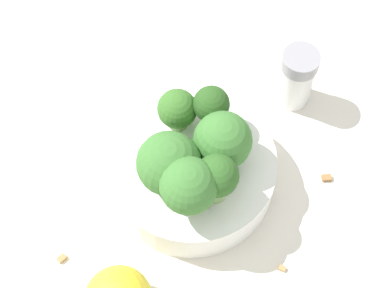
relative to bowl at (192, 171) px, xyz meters
name	(u,v)px	position (x,y,z in m)	size (l,w,h in m)	color
ground_plane	(192,181)	(0.00, 0.00, -0.02)	(3.00, 3.00, 0.00)	silver
bowl	(192,171)	(0.00, 0.00, 0.00)	(0.15, 0.15, 0.04)	white
broccoli_floret_0	(223,141)	(-0.02, 0.01, 0.05)	(0.05, 0.05, 0.06)	#84AD66
broccoli_floret_1	(167,162)	(0.03, 0.00, 0.05)	(0.05, 0.05, 0.06)	#84AD66
broccoli_floret_2	(211,106)	(-0.04, -0.02, 0.05)	(0.03, 0.03, 0.05)	#8EB770
broccoli_floret_3	(217,178)	(0.01, 0.04, 0.05)	(0.04, 0.04, 0.05)	#84AD66
broccoli_floret_4	(177,110)	(-0.02, -0.04, 0.04)	(0.04, 0.04, 0.04)	#7A9E5B
broccoli_floret_5	(189,187)	(0.03, 0.03, 0.06)	(0.05, 0.05, 0.06)	#7A9E5B
pepper_shaker	(296,77)	(-0.14, 0.00, 0.01)	(0.04, 0.04, 0.07)	silver
almond_crumb_0	(132,118)	(0.00, -0.09, -0.02)	(0.01, 0.01, 0.01)	#AD7F4C
almond_crumb_1	(61,258)	(0.13, -0.02, -0.02)	(0.01, 0.01, 0.01)	#AD7F4C
almond_crumb_3	(327,177)	(-0.09, 0.08, -0.02)	(0.01, 0.01, 0.01)	olive
almond_crumb_4	(280,270)	(0.00, 0.12, -0.02)	(0.01, 0.00, 0.01)	#AD7F4C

